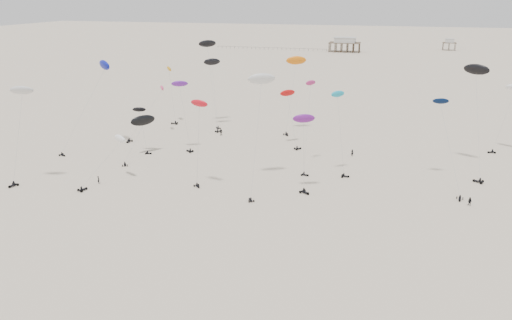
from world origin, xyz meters
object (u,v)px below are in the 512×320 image
(rig_0, at_px, (20,113))
(spectator_0, at_px, (99,183))
(pavilion_small, at_px, (449,45))
(rig_9, at_px, (182,102))
(rig_4, at_px, (199,122))
(pavilion_main, at_px, (345,46))

(rig_0, xyz_separation_m, spectator_0, (14.55, 3.28, -15.10))
(pavilion_small, bearing_deg, rig_9, -107.67)
(pavilion_small, bearing_deg, rig_4, -103.90)
(rig_0, bearing_deg, pavilion_main, -92.53)
(spectator_0, bearing_deg, rig_0, 63.61)
(rig_0, distance_m, rig_9, 37.88)
(rig_9, relative_size, spectator_0, 9.45)
(rig_9, height_order, spectator_0, rig_9)
(pavilion_main, distance_m, pavilion_small, 76.16)
(pavilion_small, height_order, rig_4, rig_4)
(rig_9, bearing_deg, pavilion_main, 14.04)
(pavilion_small, bearing_deg, spectator_0, -107.55)
(rig_4, xyz_separation_m, spectator_0, (-21.42, -4.49, -13.75))
(pavilion_main, xyz_separation_m, rig_0, (-38.08, -269.09, 10.88))
(pavilion_main, bearing_deg, rig_4, -90.46)
(pavilion_small, height_order, spectator_0, pavilion_small)
(pavilion_main, relative_size, rig_9, 1.17)
(pavilion_main, distance_m, rig_9, 239.37)
(rig_9, xyz_separation_m, spectator_0, (-7.94, -27.09, -12.58))
(pavilion_small, distance_m, rig_4, 300.28)
(pavilion_small, xyz_separation_m, rig_4, (-72.10, -291.32, 10.27))
(pavilion_small, distance_m, spectator_0, 310.26)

